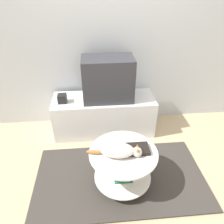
{
  "coord_description": "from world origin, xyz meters",
  "views": [
    {
      "loc": [
        -0.24,
        -1.64,
        1.96
      ],
      "look_at": [
        -0.05,
        0.39,
        0.64
      ],
      "focal_mm": 35.0,
      "sensor_mm": 36.0,
      "label": 1
    }
  ],
  "objects_px": {
    "tv": "(108,79)",
    "speaker": "(62,98)",
    "dvd_box": "(138,149)",
    "cat": "(119,150)"
  },
  "relations": [
    {
      "from": "speaker",
      "to": "dvd_box",
      "type": "bearing_deg",
      "value": -48.03
    },
    {
      "from": "dvd_box",
      "to": "cat",
      "type": "bearing_deg",
      "value": -166.68
    },
    {
      "from": "tv",
      "to": "dvd_box",
      "type": "xyz_separation_m",
      "value": [
        0.22,
        -0.95,
        -0.33
      ]
    },
    {
      "from": "dvd_box",
      "to": "cat",
      "type": "distance_m",
      "value": 0.2
    },
    {
      "from": "tv",
      "to": "cat",
      "type": "xyz_separation_m",
      "value": [
        0.03,
        -1.0,
        -0.29
      ]
    },
    {
      "from": "tv",
      "to": "speaker",
      "type": "bearing_deg",
      "value": -175.54
    },
    {
      "from": "cat",
      "to": "tv",
      "type": "bearing_deg",
      "value": 99.69
    },
    {
      "from": "dvd_box",
      "to": "cat",
      "type": "height_order",
      "value": "cat"
    },
    {
      "from": "tv",
      "to": "dvd_box",
      "type": "height_order",
      "value": "tv"
    },
    {
      "from": "speaker",
      "to": "cat",
      "type": "relative_size",
      "value": 0.21
    }
  ]
}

